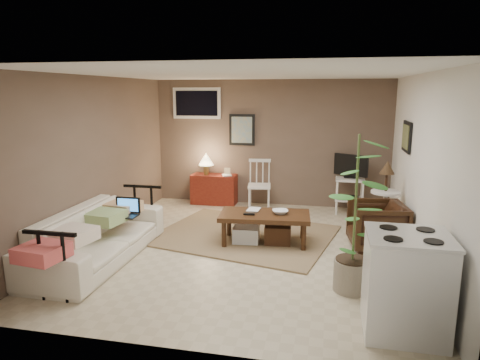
% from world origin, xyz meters
% --- Properties ---
extents(floor, '(5.00, 5.00, 0.00)m').
position_xyz_m(floor, '(0.00, 0.00, 0.00)').
color(floor, '#C1B293').
rests_on(floor, ground).
extents(art_back, '(0.50, 0.03, 0.60)m').
position_xyz_m(art_back, '(-0.55, 2.48, 1.45)').
color(art_back, black).
extents(art_right, '(0.03, 0.60, 0.45)m').
position_xyz_m(art_right, '(2.23, 1.05, 1.52)').
color(art_right, black).
extents(window, '(0.96, 0.03, 0.60)m').
position_xyz_m(window, '(-1.45, 2.48, 1.95)').
color(window, silver).
extents(rug, '(2.95, 2.56, 0.02)m').
position_xyz_m(rug, '(-0.12, 0.52, 0.01)').
color(rug, '#8D7552').
rests_on(rug, floor).
extents(coffee_table, '(1.33, 0.77, 0.49)m').
position_xyz_m(coffee_table, '(0.23, 0.23, 0.27)').
color(coffee_table, '#3E2010').
rests_on(coffee_table, floor).
extents(sofa, '(0.67, 2.30, 0.90)m').
position_xyz_m(sofa, '(-1.80, -0.81, 0.45)').
color(sofa, white).
rests_on(sofa, floor).
extents(sofa_pillows, '(0.44, 2.19, 0.15)m').
position_xyz_m(sofa_pillows, '(-1.74, -1.08, 0.55)').
color(sofa_pillows, beige).
rests_on(sofa_pillows, sofa).
extents(sofa_end_rails, '(0.62, 2.30, 0.77)m').
position_xyz_m(sofa_end_rails, '(-1.67, -0.81, 0.39)').
color(sofa_end_rails, black).
rests_on(sofa_end_rails, floor).
extents(laptop, '(0.35, 0.26, 0.24)m').
position_xyz_m(laptop, '(-1.58, -0.42, 0.58)').
color(laptop, black).
rests_on(laptop, sofa).
extents(red_console, '(0.87, 0.39, 1.01)m').
position_xyz_m(red_console, '(-1.09, 2.29, 0.35)').
color(red_console, maroon).
rests_on(red_console, floor).
extents(spindle_chair, '(0.47, 0.47, 0.92)m').
position_xyz_m(spindle_chair, '(-0.15, 2.13, 0.43)').
color(spindle_chair, silver).
rests_on(spindle_chair, floor).
extents(tv_stand, '(0.58, 0.41, 1.08)m').
position_xyz_m(tv_stand, '(1.51, 2.15, 0.57)').
color(tv_stand, silver).
rests_on(tv_stand, floor).
extents(side_table, '(0.44, 0.44, 1.16)m').
position_xyz_m(side_table, '(1.97, 0.96, 0.72)').
color(side_table, silver).
rests_on(side_table, floor).
extents(armchair, '(0.77, 0.81, 0.74)m').
position_xyz_m(armchair, '(1.80, 0.35, 0.37)').
color(armchair, black).
rests_on(armchair, floor).
extents(potted_plant, '(0.44, 0.44, 1.77)m').
position_xyz_m(potted_plant, '(1.41, -1.04, 0.94)').
color(potted_plant, gray).
rests_on(potted_plant, floor).
extents(stove, '(0.73, 0.67, 0.95)m').
position_xyz_m(stove, '(1.83, -1.81, 0.47)').
color(stove, white).
rests_on(stove, floor).
extents(bowl, '(0.23, 0.10, 0.23)m').
position_xyz_m(bowl, '(0.46, 0.26, 0.57)').
color(bowl, '#3E2010').
rests_on(bowl, coffee_table).
extents(book_table, '(0.18, 0.03, 0.24)m').
position_xyz_m(book_table, '(-0.03, 0.37, 0.58)').
color(book_table, '#3E2010').
rests_on(book_table, coffee_table).
extents(book_console, '(0.17, 0.08, 0.23)m').
position_xyz_m(book_console, '(-0.88, 2.20, 0.70)').
color(book_console, '#3E2010').
rests_on(book_console, red_console).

